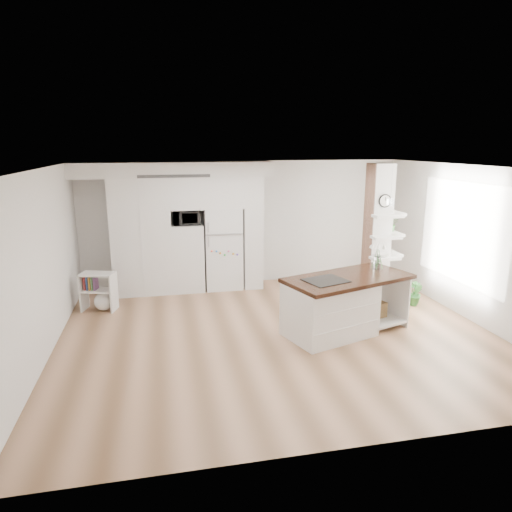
# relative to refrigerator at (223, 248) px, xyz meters

# --- Properties ---
(floor) EXTENTS (7.00, 6.00, 0.01)m
(floor) POSITION_rel_refrigerator_xyz_m (0.53, -2.68, -0.88)
(floor) COLOR tan
(floor) RESTS_ON ground
(room) EXTENTS (7.04, 6.04, 2.72)m
(room) POSITION_rel_refrigerator_xyz_m (0.53, -2.68, 0.98)
(room) COLOR white
(room) RESTS_ON ground
(cabinet_wall) EXTENTS (4.00, 0.71, 2.70)m
(cabinet_wall) POSITION_rel_refrigerator_xyz_m (-0.92, -0.01, 0.63)
(cabinet_wall) COLOR white
(cabinet_wall) RESTS_ON floor
(refrigerator) EXTENTS (0.78, 0.69, 1.75)m
(refrigerator) POSITION_rel_refrigerator_xyz_m (0.00, 0.00, 0.00)
(refrigerator) COLOR white
(refrigerator) RESTS_ON floor
(column) EXTENTS (0.69, 0.90, 2.70)m
(column) POSITION_rel_refrigerator_xyz_m (2.90, -1.55, 0.48)
(column) COLOR silver
(column) RESTS_ON floor
(window) EXTENTS (0.00, 2.40, 2.40)m
(window) POSITION_rel_refrigerator_xyz_m (4.00, -2.38, 0.62)
(window) COLOR white
(window) RESTS_ON room
(pendant_light) EXTENTS (0.12, 0.12, 0.10)m
(pendant_light) POSITION_rel_refrigerator_xyz_m (2.23, -2.53, 1.24)
(pendant_light) COLOR white
(pendant_light) RESTS_ON room
(kitchen_island) EXTENTS (2.30, 1.61, 1.51)m
(kitchen_island) POSITION_rel_refrigerator_xyz_m (1.45, -2.88, -0.38)
(kitchen_island) COLOR white
(kitchen_island) RESTS_ON floor
(bookshelf) EXTENTS (0.68, 0.51, 0.72)m
(bookshelf) POSITION_rel_refrigerator_xyz_m (-2.45, -0.94, -0.56)
(bookshelf) COLOR white
(bookshelf) RESTS_ON floor
(floor_plant_a) EXTENTS (0.29, 0.26, 0.44)m
(floor_plant_a) POSITION_rel_refrigerator_xyz_m (3.47, -1.94, -0.65)
(floor_plant_a) COLOR #30722D
(floor_plant_a) RESTS_ON floor
(floor_plant_b) EXTENTS (0.29, 0.29, 0.43)m
(floor_plant_b) POSITION_rel_refrigerator_xyz_m (3.52, -1.81, -0.66)
(floor_plant_b) COLOR #30722D
(floor_plant_b) RESTS_ON floor
(microwave) EXTENTS (0.54, 0.37, 0.30)m
(microwave) POSITION_rel_refrigerator_xyz_m (-0.75, -0.06, 0.69)
(microwave) COLOR #2D2D2D
(microwave) RESTS_ON cabinet_wall
(shelf_plant) EXTENTS (0.27, 0.23, 0.30)m
(shelf_plant) POSITION_rel_refrigerator_xyz_m (3.15, -1.38, 0.65)
(shelf_plant) COLOR #30722D
(shelf_plant) RESTS_ON column
(decor_bowl) EXTENTS (0.22, 0.22, 0.05)m
(decor_bowl) POSITION_rel_refrigerator_xyz_m (2.82, -1.78, 0.13)
(decor_bowl) COLOR white
(decor_bowl) RESTS_ON column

